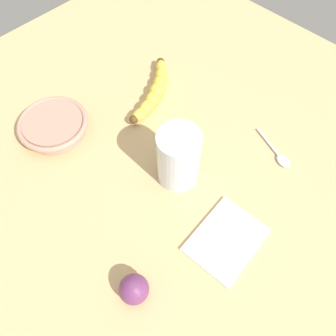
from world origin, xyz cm
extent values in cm
cube|color=tan|center=(0.00, 0.00, 1.50)|extent=(120.00, 120.00, 3.00)
ellipsoid|color=yellow|center=(5.15, 11.05, 4.81)|extent=(4.34, 2.91, 2.54)
ellipsoid|color=yellow|center=(7.86, 11.48, 4.81)|extent=(4.65, 3.73, 2.90)
ellipsoid|color=yellow|center=(10.49, 12.25, 4.81)|extent=(4.99, 4.47, 3.27)
ellipsoid|color=yellow|center=(13.01, 13.34, 4.81)|extent=(5.32, 5.11, 3.63)
ellipsoid|color=yellow|center=(15.37, 14.75, 4.81)|extent=(5.24, 5.02, 3.27)
ellipsoid|color=yellow|center=(17.53, 16.44, 4.81)|extent=(5.01, 4.91, 2.90)
ellipsoid|color=yellow|center=(19.45, 18.39, 4.81)|extent=(4.62, 4.78, 2.54)
sphere|color=#513819|center=(3.30, 10.88, 4.81)|extent=(2.00, 2.00, 2.00)
sphere|color=#513819|center=(20.67, 19.79, 4.81)|extent=(2.00, 2.00, 2.00)
cylinder|color=silver|center=(0.51, -5.19, 9.41)|extent=(8.37, 8.37, 12.82)
cylinder|color=#9B6F91|center=(0.51, -5.19, 8.70)|extent=(7.87, 7.87, 10.90)
cylinder|color=tan|center=(-10.36, 21.72, 4.90)|extent=(12.92, 12.92, 3.79)
torus|color=tan|center=(-10.36, 21.72, 6.19)|extent=(15.24, 15.24, 1.20)
sphere|color=#6B3360|center=(-21.39, -16.01, 5.52)|extent=(5.04, 5.04, 5.04)
ellipsoid|color=silver|center=(18.31, -18.97, 3.40)|extent=(3.47, 4.20, 0.80)
cube|color=silver|center=(20.04, -14.12, 3.40)|extent=(3.31, 8.18, 0.25)
cube|color=white|center=(-3.45, -21.25, 3.30)|extent=(14.58, 11.62, 0.60)
camera|label=1|loc=(-25.94, -28.24, 62.65)|focal=35.86mm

